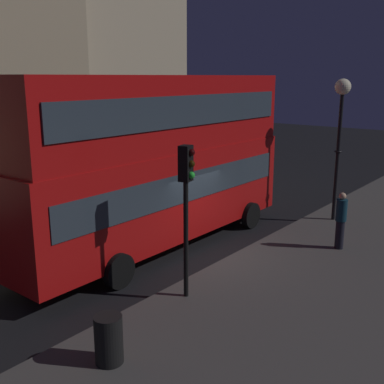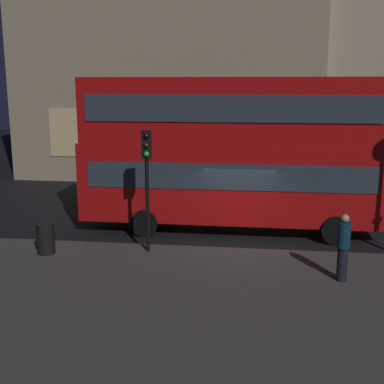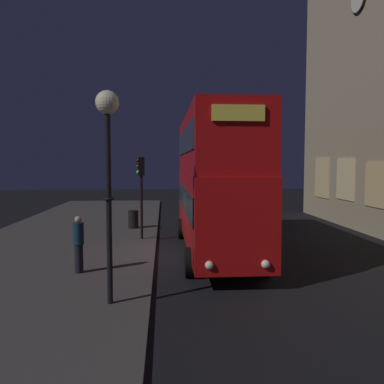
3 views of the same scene
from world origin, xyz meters
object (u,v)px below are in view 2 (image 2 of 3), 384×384
double_decker_bus (231,148)px  pedestrian (343,247)px  litter_bin (46,238)px  traffic_light_near_kerb (147,165)px

double_decker_bus → pedestrian: 6.13m
pedestrian → litter_bin: (-8.76, 1.08, -0.47)m
pedestrian → litter_bin: pedestrian is taller
double_decker_bus → litter_bin: size_ratio=11.22×
traffic_light_near_kerb → litter_bin: 3.89m
pedestrian → litter_bin: size_ratio=1.90×
double_decker_bus → litter_bin: (-5.49, -3.71, -2.46)m
pedestrian → litter_bin: 8.84m
litter_bin → pedestrian: bearing=-7.0°
litter_bin → double_decker_bus: bearing=34.0°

